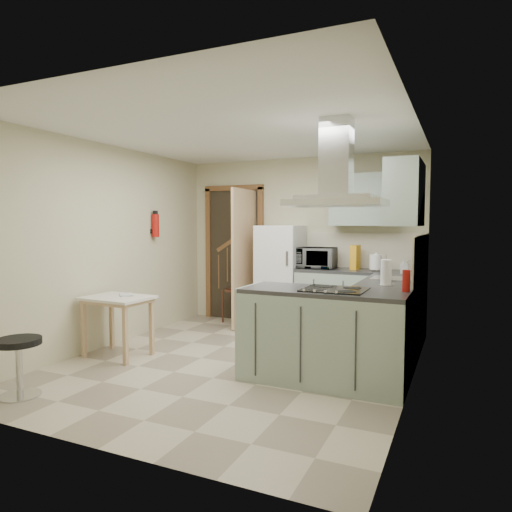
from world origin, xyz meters
The scene contains 28 objects.
floor centered at (0.00, 0.00, 0.00)m, with size 4.20×4.20×0.00m, color #BBAC91.
ceiling centered at (0.00, 0.00, 2.50)m, with size 4.20×4.20×0.00m, color silver.
back_wall centered at (0.00, 2.10, 1.25)m, with size 3.60×3.60×0.00m, color beige.
left_wall centered at (-1.80, 0.00, 1.25)m, with size 4.20×4.20×0.00m, color beige.
right_wall centered at (1.80, 0.00, 1.25)m, with size 4.20×4.20×0.00m, color beige.
doorway centered at (-1.10, 2.07, 1.05)m, with size 1.10×0.12×2.10m, color brown.
fridge centered at (-0.20, 1.80, 0.75)m, with size 0.60×0.60×1.50m, color white.
counter_back centered at (0.66, 1.80, 0.45)m, with size 1.08×0.60×0.90m, color #9EB2A0.
counter_right centered at (1.50, 1.12, 0.45)m, with size 0.60×1.95×0.90m, color #9EB2A0.
splashback centered at (0.96, 2.09, 1.15)m, with size 1.68×0.02×0.50m, color beige.
wall_cabinet_back centered at (0.95, 1.93, 1.85)m, with size 0.85×0.35×0.70m, color #9EB2A0.
wall_cabinet_right centered at (1.62, 0.85, 1.85)m, with size 0.35×0.90×0.70m, color #9EB2A0.
peninsula centered at (1.02, -0.18, 0.45)m, with size 1.55×0.65×0.90m, color #9EB2A0.
hob centered at (1.12, -0.18, 0.91)m, with size 0.58×0.50×0.01m, color black.
extractor_hood centered at (1.12, -0.18, 1.72)m, with size 0.90×0.55×0.10m, color silver.
sink centered at (1.50, 0.95, 0.91)m, with size 0.45×0.40×0.01m, color silver.
fire_extinguisher centered at (-1.74, 0.90, 1.50)m, with size 0.10×0.10×0.32m, color #B2140F.
drop_leaf_table centered at (-1.37, -0.32, 0.35)m, with size 0.74×0.55×0.69m, color #D9C785.
bentwood_chair centered at (-0.92, 1.88, 0.50)m, with size 0.45×0.45×1.01m, color #452117.
stool centered at (-1.33, -1.65, 0.26)m, with size 0.39×0.39×0.52m, color black.
microwave centered at (0.34, 1.80, 1.05)m, with size 0.53×0.36×0.29m, color black.
kettle centered at (1.17, 1.77, 1.02)m, with size 0.16×0.16×0.24m, color white.
cereal_box centered at (0.88, 1.85, 1.07)m, with size 0.09×0.22×0.33m, color gold.
soap_bottle centered at (1.55, 1.55, 0.99)m, with size 0.08×0.08×0.18m, color silver.
paper_towel centered at (1.52, 0.34, 1.04)m, with size 0.11×0.11×0.27m, color white.
cup centered at (1.47, 0.68, 0.95)m, with size 0.12×0.12×0.09m, color silver.
red_bottle centered at (1.75, -0.01, 1.00)m, with size 0.07×0.07×0.20m, color #B0150F.
book centered at (-1.40, -0.26, 0.74)m, with size 0.15×0.20×0.09m, color brown.
Camera 1 is at (2.21, -4.38, 1.52)m, focal length 32.00 mm.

